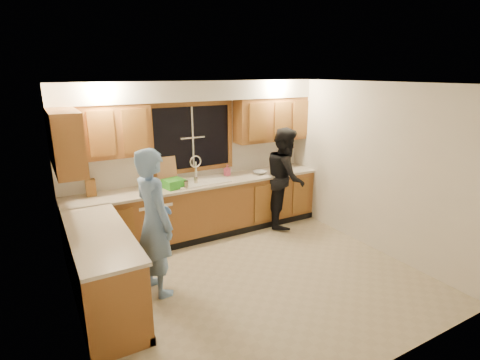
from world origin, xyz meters
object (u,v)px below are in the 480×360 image
at_px(dish_crate, 173,184).
at_px(soap_bottle, 227,170).
at_px(stove, 112,296).
at_px(knife_block, 91,188).
at_px(woman, 285,177).
at_px(man, 155,223).
at_px(dishwasher, 152,222).
at_px(bowl, 260,172).
at_px(sink, 201,185).

distance_m(dish_crate, soap_bottle, 1.06).
xyz_separation_m(stove, knife_block, (0.16, 1.97, 0.59)).
xyz_separation_m(knife_block, soap_bottle, (2.20, -0.00, -0.03)).
bearing_deg(woman, man, 143.92).
bearing_deg(dishwasher, stove, -117.69).
relative_size(knife_block, bowl, 1.11).
xyz_separation_m(dishwasher, man, (-0.30, -1.23, 0.50)).
distance_m(man, bowl, 2.54).
distance_m(soap_bottle, bowl, 0.58).
distance_m(sink, woman, 1.49).
xyz_separation_m(sink, dish_crate, (-0.49, -0.08, 0.12)).
height_order(man, bowl, man).
relative_size(dish_crate, soap_bottle, 1.51).
relative_size(dishwasher, soap_bottle, 4.35).
bearing_deg(soap_bottle, dishwasher, -173.81).
relative_size(stove, man, 0.50).
bearing_deg(bowl, soap_bottle, 160.58).
height_order(dish_crate, bowl, dish_crate).
bearing_deg(stove, man, 41.80).
bearing_deg(dishwasher, soap_bottle, 6.19).
xyz_separation_m(knife_block, dish_crate, (1.16, -0.22, -0.05)).
height_order(sink, woman, woman).
xyz_separation_m(dish_crate, soap_bottle, (1.04, 0.22, 0.03)).
height_order(sink, man, man).
distance_m(woman, knife_block, 3.14).
distance_m(man, knife_block, 1.48).
distance_m(stove, knife_block, 2.06).
bearing_deg(woman, bowl, 91.13).
xyz_separation_m(man, dish_crate, (0.66, 1.17, 0.08)).
relative_size(dishwasher, stove, 0.91).
relative_size(sink, woman, 0.50).
height_order(stove, bowl, bowl).
xyz_separation_m(man, knife_block, (-0.49, 1.39, 0.14)).
relative_size(stove, bowl, 4.12).
bearing_deg(bowl, sink, 177.22).
relative_size(knife_block, soap_bottle, 1.29).
bearing_deg(knife_block, soap_bottle, 1.31).
distance_m(man, woman, 2.78).
bearing_deg(sink, stove, -134.61).
xyz_separation_m(dishwasher, soap_bottle, (1.40, 0.15, 0.60)).
bearing_deg(man, dish_crate, -38.01).
xyz_separation_m(woman, soap_bottle, (-0.91, 0.43, 0.15)).
distance_m(dish_crate, bowl, 1.58).
xyz_separation_m(woman, dish_crate, (-1.95, 0.21, 0.12)).
distance_m(stove, bowl, 3.43).
relative_size(stove, dish_crate, 3.15).
distance_m(man, soap_bottle, 2.20).
bearing_deg(soap_bottle, stove, -140.17).
bearing_deg(woman, sink, 112.62).
bearing_deg(dish_crate, sink, 9.14).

